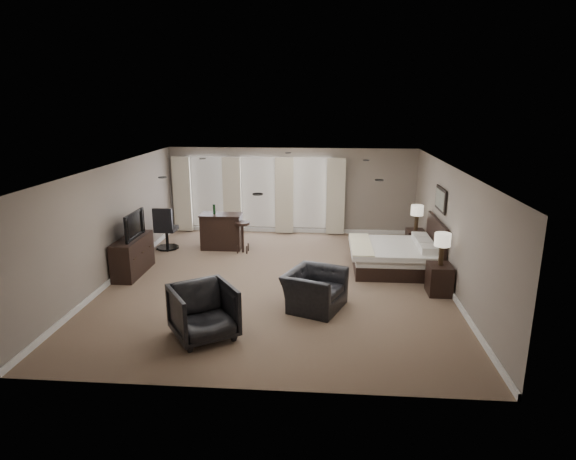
# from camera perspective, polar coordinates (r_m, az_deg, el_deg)

# --- Properties ---
(room) EXTENTS (7.60, 8.60, 2.64)m
(room) POSITION_cam_1_polar(r_m,az_deg,el_deg) (10.58, -1.25, 0.50)
(room) COLOR brown
(room) RESTS_ON ground
(window_bay) EXTENTS (5.25, 0.20, 2.30)m
(window_bay) POSITION_cam_1_polar(r_m,az_deg,el_deg) (14.70, -3.55, 4.24)
(window_bay) COLOR silver
(window_bay) RESTS_ON room
(bed) EXTENTS (1.99, 1.90, 1.27)m
(bed) POSITION_cam_1_polar(r_m,az_deg,el_deg) (11.78, 11.86, -1.67)
(bed) COLOR silver
(bed) RESTS_ON ground
(nightstand_near) EXTENTS (0.48, 0.59, 0.64)m
(nightstand_near) POSITION_cam_1_polar(r_m,az_deg,el_deg) (10.68, 17.48, -5.59)
(nightstand_near) COLOR black
(nightstand_near) RESTS_ON ground
(nightstand_far) EXTENTS (0.46, 0.56, 0.61)m
(nightstand_far) POSITION_cam_1_polar(r_m,az_deg,el_deg) (13.38, 14.81, -1.28)
(nightstand_far) COLOR black
(nightstand_far) RESTS_ON ground
(lamp_near) EXTENTS (0.33, 0.33, 0.69)m
(lamp_near) POSITION_cam_1_polar(r_m,az_deg,el_deg) (10.47, 17.77, -2.19)
(lamp_near) COLOR beige
(lamp_near) RESTS_ON nightstand_near
(lamp_far) EXTENTS (0.33, 0.33, 0.68)m
(lamp_far) POSITION_cam_1_polar(r_m,az_deg,el_deg) (13.22, 15.00, 1.41)
(lamp_far) COLOR beige
(lamp_far) RESTS_ON nightstand_far
(wall_art) EXTENTS (0.04, 0.96, 0.56)m
(wall_art) POSITION_cam_1_polar(r_m,az_deg,el_deg) (11.71, 17.60, 3.49)
(wall_art) COLOR slate
(wall_art) RESTS_ON room
(dresser) EXTENTS (0.49, 1.51, 0.88)m
(dresser) POSITION_cam_1_polar(r_m,az_deg,el_deg) (11.89, -17.92, -2.92)
(dresser) COLOR black
(dresser) RESTS_ON ground
(tv) EXTENTS (0.62, 1.07, 0.14)m
(tv) POSITION_cam_1_polar(r_m,az_deg,el_deg) (11.74, -18.11, -0.56)
(tv) COLOR black
(tv) RESTS_ON dresser
(armchair_near) EXTENTS (1.13, 1.35, 1.01)m
(armchair_near) POSITION_cam_1_polar(r_m,az_deg,el_deg) (9.47, 3.18, -6.35)
(armchair_near) COLOR black
(armchair_near) RESTS_ON ground
(armchair_far) EXTENTS (1.36, 1.34, 1.03)m
(armchair_far) POSITION_cam_1_polar(r_m,az_deg,el_deg) (8.44, -10.00, -9.26)
(armchair_far) COLOR black
(armchair_far) RESTS_ON ground
(bar_counter) EXTENTS (1.13, 0.59, 0.98)m
(bar_counter) POSITION_cam_1_polar(r_m,az_deg,el_deg) (13.33, -7.88, -0.15)
(bar_counter) COLOR black
(bar_counter) RESTS_ON ground
(bar_stool_left) EXTENTS (0.36, 0.36, 0.73)m
(bar_stool_left) POSITION_cam_1_polar(r_m,az_deg,el_deg) (13.43, -8.75, -0.63)
(bar_stool_left) COLOR black
(bar_stool_left) RESTS_ON ground
(bar_stool_right) EXTENTS (0.47, 0.47, 0.84)m
(bar_stool_right) POSITION_cam_1_polar(r_m,az_deg,el_deg) (12.94, -5.40, -0.87)
(bar_stool_right) COLOR black
(bar_stool_right) RESTS_ON ground
(desk_chair) EXTENTS (0.61, 0.61, 1.20)m
(desk_chair) POSITION_cam_1_polar(r_m,az_deg,el_deg) (13.58, -14.23, 0.27)
(desk_chair) COLOR black
(desk_chair) RESTS_ON ground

